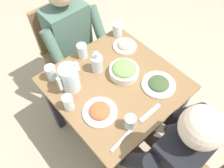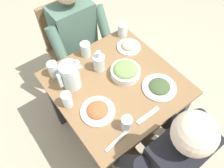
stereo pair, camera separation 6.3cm
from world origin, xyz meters
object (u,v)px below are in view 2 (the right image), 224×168
object	(u,v)px
water_glass_near_left	(67,100)
oil_carafe	(99,63)
water_pitcher	(71,76)
diner_near	(81,45)
water_glass_near_right	(123,30)
chair_near	(71,44)
plate_dolmas	(159,87)
water_glass_far_left	(86,49)
diner_far	(159,152)
plate_rice_curry	(98,110)
water_glass_far_right	(127,123)
water_glass_center	(53,69)
plate_beans	(129,46)
salad_bowl	(126,71)
dining_table	(116,93)

from	to	relation	value
water_glass_near_left	oil_carafe	bearing A→B (deg)	-159.53
water_pitcher	oil_carafe	distance (m)	0.23
diner_near	water_glass_near_right	xyz separation A→B (m)	(-0.29, 0.17, 0.12)
chair_near	water_glass_near_left	world-z (taller)	chair_near
plate_dolmas	water_glass_far_left	distance (m)	0.58
diner_far	plate_rice_curry	bearing A→B (deg)	-69.56
plate_rice_curry	water_glass_far_right	size ratio (longest dim) A/B	2.16
diner_near	water_glass_far_right	distance (m)	0.83
water_glass_far_right	water_glass_near_right	size ratio (longest dim) A/B	0.96
chair_near	plate_rice_curry	world-z (taller)	chair_near
water_glass_center	water_glass_near_right	xyz separation A→B (m)	(-0.62, -0.03, -0.01)
diner_far	plate_beans	size ratio (longest dim) A/B	6.59
salad_bowl	water_glass_far_left	size ratio (longest dim) A/B	1.84
water_glass_center	water_pitcher	bearing A→B (deg)	109.66
dining_table	water_glass_center	world-z (taller)	water_glass_center
plate_rice_curry	water_glass_center	distance (m)	0.42
water_glass_far_right	oil_carafe	xyz separation A→B (m)	(-0.13, -0.46, 0.01)
water_pitcher	plate_rice_curry	xyz separation A→B (m)	(-0.02, 0.27, -0.08)
diner_near	plate_beans	xyz separation A→B (m)	(-0.24, 0.31, 0.08)
diner_far	water_pitcher	world-z (taller)	diner_far
plate_dolmas	diner_far	bearing A→B (deg)	47.57
water_glass_far_left	plate_dolmas	bearing A→B (deg)	111.56
diner_far	water_glass_far_right	world-z (taller)	diner_far
water_glass_far_left	water_glass_center	bearing A→B (deg)	5.57
water_glass_far_left	water_glass_far_right	size ratio (longest dim) A/B	1.11
water_pitcher	water_glass_near_left	distance (m)	0.16
water_pitcher	salad_bowl	distance (m)	0.36
water_pitcher	water_glass_far_right	distance (m)	0.46
water_glass_far_right	oil_carafe	world-z (taller)	oil_carafe
dining_table	plate_dolmas	xyz separation A→B (m)	(-0.20, 0.21, 0.15)
dining_table	plate_dolmas	distance (m)	0.32
dining_table	salad_bowl	size ratio (longest dim) A/B	4.02
diner_far	plate_rice_curry	distance (m)	0.43
water_glass_far_left	water_glass_near_right	world-z (taller)	water_glass_far_left
water_glass_far_right	salad_bowl	bearing A→B (deg)	-128.48
diner_far	plate_beans	bearing A→B (deg)	-116.53
salad_bowl	chair_near	bearing A→B (deg)	-85.77
oil_carafe	water_pitcher	bearing A→B (deg)	1.45
dining_table	plate_dolmas	bearing A→B (deg)	133.27
water_glass_far_right	plate_beans	bearing A→B (deg)	-131.06
water_pitcher	plate_dolmas	size ratio (longest dim) A/B	0.85
diner_far	oil_carafe	world-z (taller)	diner_far
diner_far	plate_rice_curry	world-z (taller)	diner_far
plate_dolmas	water_glass_far_left	bearing A→B (deg)	-68.44
water_glass_center	oil_carafe	xyz separation A→B (m)	(-0.27, 0.14, -0.00)
plate_beans	salad_bowl	bearing A→B (deg)	45.14
diner_far	water_glass_far_right	xyz separation A→B (m)	(0.07, -0.21, 0.11)
water_glass_near_left	oil_carafe	world-z (taller)	oil_carafe
chair_near	plate_beans	xyz separation A→B (m)	(-0.24, 0.51, 0.23)
dining_table	chair_near	bearing A→B (deg)	-93.03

